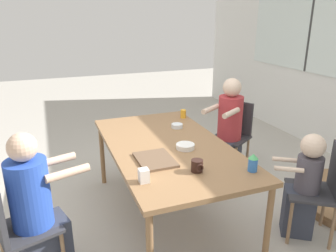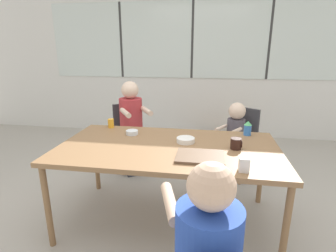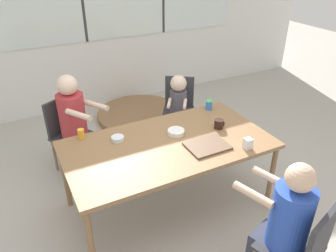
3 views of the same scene
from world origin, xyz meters
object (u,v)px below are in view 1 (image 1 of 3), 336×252
(milk_carton_small, at_px, (144,176))
(bowl_cereal, at_px, (177,126))
(person_woman_green_shirt, at_px, (228,131))
(bowl_white_shallow, at_px, (185,146))
(coffee_mug, at_px, (197,166))
(juice_glass, at_px, (183,114))
(chair_for_woman_green_shirt, at_px, (234,130))
(chair_for_toddler, at_px, (324,184))
(chair_for_man_blue_shirt, at_px, (14,223))
(sippy_cup, at_px, (253,162))
(person_man_blue_shirt, at_px, (37,213))
(person_toddler, at_px, (304,188))

(milk_carton_small, xyz_separation_m, bowl_cereal, (-1.00, 0.66, -0.03))
(person_woman_green_shirt, bearing_deg, bowl_white_shallow, 98.63)
(coffee_mug, relative_size, juice_glass, 1.01)
(chair_for_woman_green_shirt, height_order, chair_for_toddler, same)
(chair_for_man_blue_shirt, bearing_deg, chair_for_toddler, 64.87)
(chair_for_toddler, bearing_deg, juice_glass, 58.96)
(juice_glass, bearing_deg, sippy_cup, -1.35)
(person_woman_green_shirt, bearing_deg, milk_carton_small, 98.82)
(chair_for_woman_green_shirt, distance_m, chair_for_toddler, 1.47)
(chair_for_man_blue_shirt, relative_size, milk_carton_small, 8.57)
(chair_for_woman_green_shirt, height_order, bowl_cereal, chair_for_woman_green_shirt)
(bowl_white_shallow, bearing_deg, bowl_cereal, 165.33)
(chair_for_man_blue_shirt, height_order, person_man_blue_shirt, person_man_blue_shirt)
(sippy_cup, bearing_deg, bowl_cereal, -171.78)
(person_man_blue_shirt, relative_size, coffee_mug, 11.93)
(bowl_cereal, bearing_deg, person_toddler, 35.58)
(sippy_cup, bearing_deg, milk_carton_small, -98.72)
(chair_for_toddler, distance_m, bowl_white_shallow, 1.23)
(coffee_mug, height_order, milk_carton_small, milk_carton_small)
(juice_glass, height_order, milk_carton_small, milk_carton_small)
(coffee_mug, relative_size, milk_carton_small, 0.96)
(juice_glass, xyz_separation_m, bowl_white_shallow, (0.84, -0.34, -0.03))
(person_man_blue_shirt, height_order, sippy_cup, person_man_blue_shirt)
(chair_for_woman_green_shirt, xyz_separation_m, chair_for_toddler, (1.47, -0.02, 0.00))
(person_woman_green_shirt, bearing_deg, chair_for_woman_green_shirt, -90.00)
(coffee_mug, distance_m, bowl_cereal, 1.01)
(person_toddler, bearing_deg, person_man_blue_shirt, 115.05)
(chair_for_toddler, height_order, juice_glass, chair_for_toddler)
(person_man_blue_shirt, xyz_separation_m, person_toddler, (0.31, 2.17, -0.06))
(coffee_mug, distance_m, juice_glass, 1.35)
(chair_for_woman_green_shirt, relative_size, juice_glass, 9.06)
(chair_for_man_blue_shirt, height_order, bowl_cereal, chair_for_man_blue_shirt)
(person_toddler, xyz_separation_m, sippy_cup, (0.06, -0.60, 0.37))
(person_woman_green_shirt, distance_m, milk_carton_small, 1.91)
(chair_for_woman_green_shirt, xyz_separation_m, person_woman_green_shirt, (0.09, -0.14, 0.03))
(chair_for_toddler, bearing_deg, chair_for_man_blue_shirt, 115.13)
(bowl_white_shallow, bearing_deg, chair_for_woman_green_shirt, 129.54)
(person_man_blue_shirt, relative_size, bowl_cereal, 9.77)
(coffee_mug, relative_size, bowl_white_shallow, 0.59)
(milk_carton_small, bearing_deg, juice_glass, 146.39)
(chair_for_toddler, height_order, milk_carton_small, same)
(person_man_blue_shirt, bearing_deg, juice_glass, 106.13)
(person_toddler, height_order, juice_glass, person_toddler)
(chair_for_woman_green_shirt, bearing_deg, person_man_blue_shirt, 83.04)
(chair_for_toddler, bearing_deg, chair_for_woman_green_shirt, 32.56)
(chair_for_woman_green_shirt, bearing_deg, sippy_cup, 120.79)
(person_toddler, distance_m, juice_glass, 1.51)
(juice_glass, bearing_deg, person_toddler, 22.64)
(chair_for_toddler, xyz_separation_m, bowl_cereal, (-1.15, -0.89, 0.27))
(coffee_mug, distance_m, milk_carton_small, 0.43)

